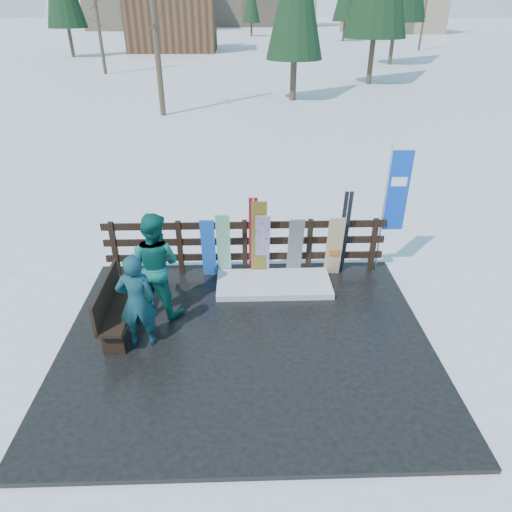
{
  "coord_description": "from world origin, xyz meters",
  "views": [
    {
      "loc": [
        -0.03,
        -5.91,
        4.91
      ],
      "look_at": [
        0.19,
        1.0,
        1.1
      ],
      "focal_mm": 32.0,
      "sensor_mm": 36.0,
      "label": 1
    }
  ],
  "objects_px": {
    "snowboard_0": "(208,249)",
    "snowboard_5": "(334,247)",
    "snowboard_3": "(262,246)",
    "snowboard_1": "(224,245)",
    "person_front": "(137,302)",
    "rental_flag": "(394,196)",
    "bench": "(115,305)",
    "snowboard_2": "(259,240)",
    "snowboard_4": "(295,247)",
    "person_back": "(155,265)"
  },
  "relations": [
    {
      "from": "snowboard_0",
      "to": "snowboard_5",
      "type": "xyz_separation_m",
      "value": [
        2.47,
        0.0,
        0.0
      ]
    },
    {
      "from": "rental_flag",
      "to": "snowboard_1",
      "type": "bearing_deg",
      "value": -175.33
    },
    {
      "from": "snowboard_3",
      "to": "person_front",
      "type": "xyz_separation_m",
      "value": [
        -2.04,
        -2.0,
        0.11
      ]
    },
    {
      "from": "snowboard_5",
      "to": "snowboard_1",
      "type": "bearing_deg",
      "value": 180.0
    },
    {
      "from": "snowboard_3",
      "to": "person_back",
      "type": "relative_size",
      "value": 0.75
    },
    {
      "from": "snowboard_2",
      "to": "snowboard_3",
      "type": "bearing_deg",
      "value": 0.0
    },
    {
      "from": "snowboard_5",
      "to": "snowboard_2",
      "type": "bearing_deg",
      "value": 180.0
    },
    {
      "from": "snowboard_1",
      "to": "snowboard_4",
      "type": "xyz_separation_m",
      "value": [
        1.4,
        0.0,
        -0.06
      ]
    },
    {
      "from": "bench",
      "to": "snowboard_1",
      "type": "xyz_separation_m",
      "value": [
        1.74,
        1.66,
        0.21
      ]
    },
    {
      "from": "snowboard_4",
      "to": "snowboard_2",
      "type": "bearing_deg",
      "value": -180.0
    },
    {
      "from": "snowboard_0",
      "to": "snowboard_1",
      "type": "relative_size",
      "value": 0.9
    },
    {
      "from": "snowboard_2",
      "to": "snowboard_3",
      "type": "xyz_separation_m",
      "value": [
        0.07,
        0.0,
        -0.13
      ]
    },
    {
      "from": "person_front",
      "to": "person_back",
      "type": "distance_m",
      "value": 0.93
    },
    {
      "from": "rental_flag",
      "to": "person_front",
      "type": "height_order",
      "value": "rental_flag"
    },
    {
      "from": "snowboard_3",
      "to": "snowboard_1",
      "type": "bearing_deg",
      "value": -180.0
    },
    {
      "from": "snowboard_1",
      "to": "snowboard_2",
      "type": "bearing_deg",
      "value": 0.0
    },
    {
      "from": "snowboard_4",
      "to": "snowboard_5",
      "type": "distance_m",
      "value": 0.77
    },
    {
      "from": "bench",
      "to": "person_front",
      "type": "xyz_separation_m",
      "value": [
        0.47,
        -0.34,
        0.3
      ]
    },
    {
      "from": "person_front",
      "to": "snowboard_0",
      "type": "bearing_deg",
      "value": -122.09
    },
    {
      "from": "snowboard_4",
      "to": "person_back",
      "type": "xyz_separation_m",
      "value": [
        -2.53,
        -1.09,
        0.28
      ]
    },
    {
      "from": "snowboard_4",
      "to": "snowboard_5",
      "type": "relative_size",
      "value": 1.02
    },
    {
      "from": "snowboard_3",
      "to": "rental_flag",
      "type": "bearing_deg",
      "value": 6.04
    },
    {
      "from": "rental_flag",
      "to": "snowboard_0",
      "type": "bearing_deg",
      "value": -175.72
    },
    {
      "from": "snowboard_4",
      "to": "snowboard_0",
      "type": "bearing_deg",
      "value": -180.0
    },
    {
      "from": "bench",
      "to": "snowboard_4",
      "type": "height_order",
      "value": "snowboard_4"
    },
    {
      "from": "snowboard_0",
      "to": "snowboard_5",
      "type": "bearing_deg",
      "value": 0.0
    },
    {
      "from": "snowboard_2",
      "to": "snowboard_0",
      "type": "bearing_deg",
      "value": 180.0
    },
    {
      "from": "snowboard_1",
      "to": "snowboard_3",
      "type": "xyz_separation_m",
      "value": [
        0.76,
        0.0,
        -0.03
      ]
    },
    {
      "from": "bench",
      "to": "rental_flag",
      "type": "xyz_separation_m",
      "value": [
        5.05,
        1.93,
        1.09
      ]
    },
    {
      "from": "snowboard_1",
      "to": "rental_flag",
      "type": "height_order",
      "value": "rental_flag"
    },
    {
      "from": "bench",
      "to": "snowboard_3",
      "type": "xyz_separation_m",
      "value": [
        2.5,
        1.66,
        0.19
      ]
    },
    {
      "from": "snowboard_4",
      "to": "snowboard_5",
      "type": "bearing_deg",
      "value": -0.0
    },
    {
      "from": "snowboard_4",
      "to": "rental_flag",
      "type": "bearing_deg",
      "value": 8.07
    },
    {
      "from": "bench",
      "to": "person_front",
      "type": "relative_size",
      "value": 0.93
    },
    {
      "from": "snowboard_0",
      "to": "snowboard_1",
      "type": "distance_m",
      "value": 0.31
    },
    {
      "from": "bench",
      "to": "snowboard_3",
      "type": "relative_size",
      "value": 1.05
    },
    {
      "from": "bench",
      "to": "person_front",
      "type": "height_order",
      "value": "person_front"
    },
    {
      "from": "snowboard_0",
      "to": "rental_flag",
      "type": "distance_m",
      "value": 3.74
    },
    {
      "from": "snowboard_5",
      "to": "rental_flag",
      "type": "distance_m",
      "value": 1.5
    },
    {
      "from": "snowboard_3",
      "to": "snowboard_4",
      "type": "height_order",
      "value": "snowboard_3"
    },
    {
      "from": "person_back",
      "to": "snowboard_2",
      "type": "bearing_deg",
      "value": -127.84
    },
    {
      "from": "snowboard_2",
      "to": "person_front",
      "type": "relative_size",
      "value": 1.04
    },
    {
      "from": "snowboard_5",
      "to": "person_front",
      "type": "relative_size",
      "value": 0.83
    },
    {
      "from": "snowboard_0",
      "to": "person_front",
      "type": "relative_size",
      "value": 0.83
    },
    {
      "from": "snowboard_2",
      "to": "rental_flag",
      "type": "xyz_separation_m",
      "value": [
        2.62,
        0.27,
        0.77
      ]
    },
    {
      "from": "snowboard_4",
      "to": "rental_flag",
      "type": "xyz_separation_m",
      "value": [
        1.9,
        0.27,
        0.94
      ]
    },
    {
      "from": "bench",
      "to": "snowboard_0",
      "type": "bearing_deg",
      "value": 48.99
    },
    {
      "from": "snowboard_5",
      "to": "person_front",
      "type": "distance_m",
      "value": 3.99
    },
    {
      "from": "snowboard_3",
      "to": "person_front",
      "type": "distance_m",
      "value": 2.86
    },
    {
      "from": "snowboard_1",
      "to": "snowboard_3",
      "type": "bearing_deg",
      "value": 0.0
    }
  ]
}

